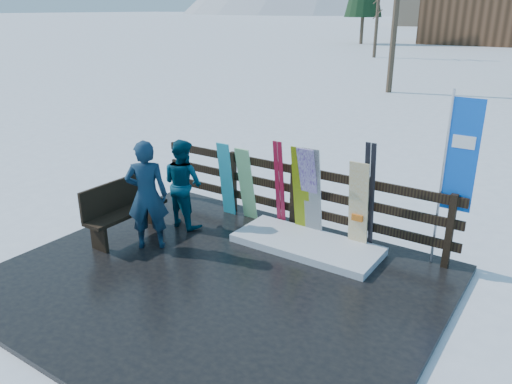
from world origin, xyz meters
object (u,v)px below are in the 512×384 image
Objects in this scene: snowboard_2 at (301,192)px; snowboard_4 at (312,194)px; snowboard_1 at (246,184)px; rental_flag at (457,162)px; snowboard_0 at (226,179)px; snowboard_5 at (358,207)px; person_front at (147,195)px; snowboard_3 at (310,193)px; person_back at (183,183)px; bench at (123,207)px.

snowboard_4 reaches higher than snowboard_2.
rental_flag is at bearing 4.54° from snowboard_1.
snowboard_5 is at bearing 0.00° from snowboard_0.
snowboard_5 reaches higher than snowboard_1.
snowboard_1 is at bearing -149.35° from person_front.
snowboard_3 is 1.04× the size of snowboard_4.
snowboard_0 is 0.79× the size of person_front.
snowboard_4 is 0.90× the size of person_front.
person_front is at bearing -153.75° from rental_flag.
person_front is (-1.98, -1.74, 0.10)m from snowboard_4.
snowboard_3 is at bearing 180.00° from snowboard_4.
person_back is (-0.11, 0.95, -0.10)m from person_front.
bench is 1.02× the size of snowboard_5.
snowboard_1 is 0.88× the size of snowboard_2.
snowboard_5 is at bearing -159.42° from person_back.
person_front is (-0.67, -1.74, 0.20)m from snowboard_1.
snowboard_5 reaches higher than bench.
rental_flag is at bearing 7.37° from snowboard_4.
snowboard_5 is at bearing 0.00° from snowboard_1.
rental_flag reaches higher than snowboard_0.
bench is at bearing -157.44° from rental_flag.
person_back is at bearing -121.51° from person_front.
person_front is (-0.22, -1.74, 0.19)m from snowboard_0.
snowboard_4 is at bearing -177.07° from person_front.
snowboard_0 is 3.96m from rental_flag.
snowboard_2 is (1.55, 0.00, 0.09)m from snowboard_0.
snowboard_2 is at bearing -173.94° from person_front.
person_back is (-1.89, -0.78, -0.00)m from snowboard_2.
person_back is (-2.05, -0.78, -0.02)m from snowboard_3.
snowboard_4 reaches higher than bench.
bench is at bearing -153.77° from snowboard_5.
bench is 1.90m from snowboard_0.
rental_flag reaches higher than person_front.
snowboard_1 is 1.87m from person_front.
snowboard_3 reaches higher than snowboard_0.
snowboard_1 is at bearing 180.00° from snowboard_3.
snowboard_0 reaches higher than bench.
snowboard_2 is at bearing 0.00° from snowboard_0.
bench is at bearing -145.08° from snowboard_2.
rental_flag reaches higher than person_back.
snowboard_5 is 0.84× the size of person_front.
bench is 2.95m from snowboard_2.
snowboard_0 is (0.86, 1.68, 0.18)m from bench.
snowboard_5 is at bearing 0.00° from snowboard_4.
person_front reaches higher than snowboard_5.
person_back is (-0.34, -0.78, 0.08)m from snowboard_0.
snowboard_4 reaches higher than snowboard_1.
rental_flag is (4.71, 1.95, 1.09)m from bench.
person_front reaches higher than snowboard_0.
person_back is (-4.18, -1.05, -0.83)m from rental_flag.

